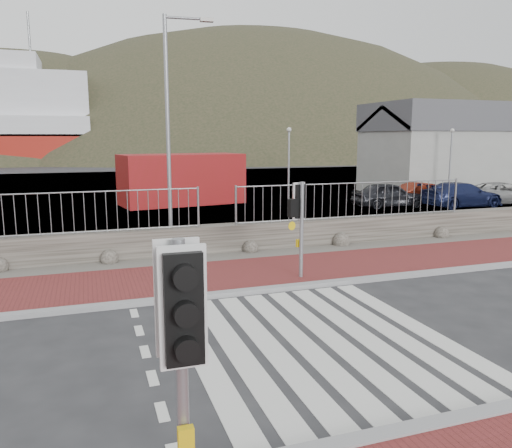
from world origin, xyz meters
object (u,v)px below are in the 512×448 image
object	(u,v)px
car_b	(424,194)
car_d	(503,193)
streetlight	(172,122)
shipping_container	(182,179)
car_c	(461,195)
traffic_signal_far	(301,210)
car_a	(389,195)
traffic_signal_near	(181,328)

from	to	relation	value
car_b	car_d	xyz separation A→B (m)	(4.17, -1.28, 0.00)
streetlight	shipping_container	bearing A→B (deg)	83.68
car_b	car_c	size ratio (longest dim) A/B	0.81
traffic_signal_far	car_c	bearing A→B (deg)	-160.73
streetlight	traffic_signal_far	bearing A→B (deg)	-55.57
car_a	car_d	distance (m)	6.68
car_a	car_b	xyz separation A→B (m)	(2.43, 0.28, -0.06)
car_c	shipping_container	bearing A→B (deg)	64.37
car_b	car_d	size ratio (longest dim) A/B	0.84
car_a	traffic_signal_near	bearing A→B (deg)	145.50
traffic_signal_near	car_d	size ratio (longest dim) A/B	0.65
traffic_signal_far	car_a	world-z (taller)	traffic_signal_far
car_a	car_d	bearing A→B (deg)	-95.18
car_a	car_c	world-z (taller)	car_a
traffic_signal_far	shipping_container	size ratio (longest dim) A/B	0.39
traffic_signal_near	car_d	xyz separation A→B (m)	(20.85, 17.32, -1.41)
traffic_signal_near	car_a	bearing A→B (deg)	53.15
car_c	car_d	bearing A→B (deg)	-87.47
traffic_signal_near	traffic_signal_far	distance (m)	8.55
streetlight	car_a	size ratio (longest dim) A/B	1.88
car_b	car_c	xyz separation A→B (m)	(1.19, -1.50, 0.06)
streetlight	car_c	bearing A→B (deg)	23.79
shipping_container	car_d	world-z (taller)	shipping_container
car_b	car_c	world-z (taller)	car_c
traffic_signal_near	car_b	xyz separation A→B (m)	(16.68, 18.60, -1.41)
traffic_signal_far	car_c	size ratio (longest dim) A/B	0.56
streetlight	traffic_signal_near	bearing A→B (deg)	-93.89
shipping_container	car_b	xyz separation A→B (m)	(12.43, -4.56, -0.76)
car_a	car_b	world-z (taller)	car_a
shipping_container	car_a	size ratio (longest dim) A/B	1.69
streetlight	car_c	world-z (taller)	streetlight
car_a	car_c	distance (m)	3.82
streetlight	car_a	bearing A→B (deg)	33.26
shipping_container	car_c	distance (m)	14.92
traffic_signal_far	car_b	size ratio (longest dim) A/B	0.69
shipping_container	streetlight	bearing A→B (deg)	-111.65
streetlight	car_b	world-z (taller)	streetlight
car_d	car_c	bearing A→B (deg)	102.85
traffic_signal_far	car_c	xyz separation A→B (m)	(13.51, 9.75, -1.17)
car_a	car_c	size ratio (longest dim) A/B	0.85
traffic_signal_far	streetlight	xyz separation A→B (m)	(-2.46, 4.42, 2.26)
traffic_signal_near	streetlight	bearing A→B (deg)	81.83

